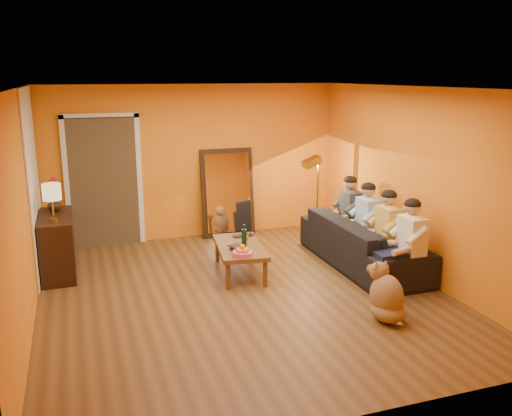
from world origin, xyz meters
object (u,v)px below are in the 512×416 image
object	(u,v)px
dog	(387,291)
person_mid_left	(388,233)
mirror_frame	(228,192)
person_mid_right	(368,223)
sofa	(363,242)
wine_bottle	(244,235)
coffee_table	(240,259)
person_far_right	(350,214)
laptop	(244,236)
table_lamp	(53,202)
floor_lamp	(317,201)
vase	(55,204)
tumbler	(245,239)
person_far_left	(411,244)
sideboard	(58,245)

from	to	relation	value
dog	person_mid_left	size ratio (longest dim) A/B	0.56
mirror_frame	person_mid_right	xyz separation A→B (m)	(1.58, -2.05, -0.15)
mirror_frame	sofa	bearing A→B (deg)	-55.95
wine_bottle	person_mid_right	bearing A→B (deg)	-2.95
coffee_table	mirror_frame	bearing A→B (deg)	86.54
wine_bottle	person_far_right	bearing A→B (deg)	13.43
laptop	table_lamp	bearing A→B (deg)	171.12
floor_lamp	laptop	distance (m)	1.59
coffee_table	person_mid_right	distance (m)	1.99
vase	mirror_frame	bearing A→B (deg)	16.57
floor_lamp	person_mid_right	size ratio (longest dim) A/B	1.18
person_far_right	wine_bottle	xyz separation A→B (m)	(-1.89, -0.45, -0.03)
person_mid_right	laptop	bearing A→B (deg)	164.25
person_mid_right	wine_bottle	size ratio (longest dim) A/B	3.94
floor_lamp	vase	xyz separation A→B (m)	(-4.05, 0.13, 0.23)
sofa	laptop	world-z (taller)	sofa
table_lamp	dog	xyz separation A→B (m)	(3.59, -2.47, -0.76)
table_lamp	mirror_frame	bearing A→B (deg)	26.32
table_lamp	person_mid_left	distance (m)	4.56
dog	person_far_right	xyz separation A→B (m)	(0.78, 2.36, 0.27)
sofa	wine_bottle	distance (m)	1.79
tumbler	person_far_left	bearing A→B (deg)	-36.85
laptop	floor_lamp	bearing A→B (deg)	17.09
person_mid_right	vase	distance (m)	4.55
person_far_left	person_far_right	distance (m)	1.65
floor_lamp	laptop	xyz separation A→B (m)	(-1.45, -0.59, -0.29)
tumbler	vase	size ratio (longest dim) A/B	0.48
tumbler	dog	bearing A→B (deg)	-63.31
mirror_frame	coffee_table	xyz separation A→B (m)	(-0.36, -1.90, -0.55)
person_far_left	floor_lamp	bearing A→B (deg)	98.20
dog	wine_bottle	world-z (taller)	wine_bottle
table_lamp	floor_lamp	world-z (taller)	floor_lamp
person_far_right	wine_bottle	bearing A→B (deg)	-166.57
person_far_left	laptop	size ratio (longest dim) A/B	3.80
person_far_right	laptop	bearing A→B (deg)	-178.29
person_mid_left	person_mid_right	world-z (taller)	same
floor_lamp	wine_bottle	xyz separation A→B (m)	(-1.58, -0.99, -0.14)
person_mid_right	tumbler	distance (m)	1.85
floor_lamp	table_lamp	bearing A→B (deg)	-176.96
table_lamp	tumbler	world-z (taller)	table_lamp
sofa	person_mid_left	xyz separation A→B (m)	(0.13, -0.45, 0.26)
sofa	person_far_left	distance (m)	1.04
person_mid_right	person_far_left	bearing A→B (deg)	-90.00
sideboard	wine_bottle	bearing A→B (deg)	-19.33
coffee_table	laptop	distance (m)	0.45
person_far_left	tumbler	xyz separation A→B (m)	(-1.82, 1.37, -0.14)
laptop	sideboard	bearing A→B (deg)	164.63
sofa	dog	xyz separation A→B (m)	(-0.65, -1.71, -0.01)
mirror_frame	person_far_right	xyz separation A→B (m)	(1.58, -1.50, -0.15)
person_far_left	person_mid_right	xyz separation A→B (m)	(0.00, 1.10, 0.00)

